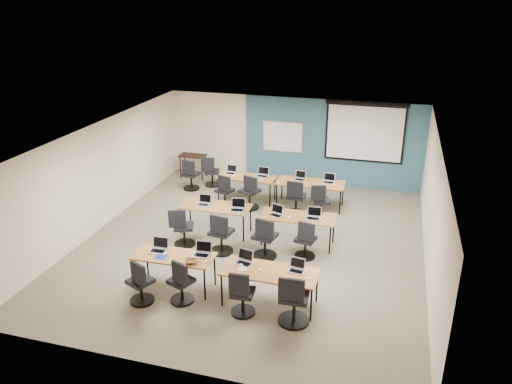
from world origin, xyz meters
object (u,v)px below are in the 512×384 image
(projector_screen, at_px, (365,129))
(laptop_1, at_px, (202,252))
(laptop_10, at_px, (300,177))
(spare_chair_b, at_px, (191,177))
(task_chair_4, at_px, (182,230))
(laptop_6, at_px, (276,213))
(training_table_back_left, at_px, (247,178))
(laptop_4, at_px, (204,202))
(laptop_9, at_px, (263,174))
(training_table_mid_left, at_px, (215,207))
(task_chair_1, at_px, (181,285))
(training_table_front_left, at_px, (174,258))
(spare_chair_a, at_px, (211,174))
(whiteboard, at_px, (283,137))
(training_table_front_right, at_px, (270,273))
(task_chair_3, at_px, (293,303))
(utility_table, at_px, (193,158))
(task_chair_0, at_px, (140,286))
(task_chair_5, at_px, (221,237))
(laptop_8, at_px, (231,171))
(training_table_mid_right, at_px, (298,218))
(laptop_0, at_px, (159,248))
(task_chair_11, at_px, (320,204))
(laptop_3, at_px, (297,268))
(task_chair_7, at_px, (305,243))
(task_chair_9, at_px, (250,195))
(laptop_5, at_px, (237,207))
(task_chair_8, at_px, (225,193))
(task_chair_10, at_px, (296,200))
(training_table_back_right, at_px, (310,184))
(laptop_2, at_px, (244,260))
(task_chair_2, at_px, (242,297))
(laptop_11, at_px, (329,180))

(projector_screen, xyz_separation_m, laptop_1, (-2.65, -6.46, -1.09))
(laptop_10, height_order, spare_chair_b, spare_chair_b)
(task_chair_4, distance_m, laptop_6, 2.28)
(training_table_back_left, relative_size, laptop_4, 5.17)
(training_table_back_left, height_order, laptop_9, laptop_9)
(training_table_mid_left, distance_m, task_chair_1, 3.13)
(training_table_front_left, bearing_deg, spare_chair_a, 101.58)
(whiteboard, xyz_separation_m, training_table_front_right, (1.32, -6.73, -0.76))
(task_chair_1, relative_size, spare_chair_a, 1.00)
(training_table_front_left, distance_m, task_chair_3, 2.67)
(task_chair_4, bearing_deg, projector_screen, 33.25)
(utility_table, bearing_deg, projector_screen, 2.90)
(task_chair_3, bearing_deg, laptop_9, 107.21)
(task_chair_0, bearing_deg, task_chair_5, 94.54)
(laptop_1, distance_m, laptop_8, 4.87)
(training_table_mid_right, xyz_separation_m, task_chair_4, (-2.62, -0.85, -0.28))
(training_table_back_left, xyz_separation_m, spare_chair_b, (-1.89, 0.33, -0.27))
(task_chair_4, bearing_deg, task_chair_1, -86.34)
(projector_screen, relative_size, laptop_0, 6.96)
(training_table_front_left, relative_size, task_chair_11, 1.71)
(task_chair_3, xyz_separation_m, task_chair_5, (-2.16, 2.15, -0.02))
(laptop_3, distance_m, task_chair_4, 3.49)
(laptop_0, distance_m, task_chair_7, 3.29)
(task_chair_9, bearing_deg, laptop_9, 100.12)
(laptop_5, xyz_separation_m, task_chair_7, (1.82, -0.62, -0.40))
(task_chair_0, bearing_deg, laptop_8, 114.58)
(whiteboard, distance_m, task_chair_8, 2.89)
(projector_screen, height_order, spare_chair_a, projector_screen)
(task_chair_10, height_order, utility_table, task_chair_10)
(task_chair_1, xyz_separation_m, laptop_4, (-0.72, 3.09, 0.40))
(training_table_back_right, height_order, laptop_2, laptop_2)
(laptop_8, distance_m, task_chair_11, 2.91)
(task_chair_2, bearing_deg, spare_chair_b, 117.45)
(training_table_mid_left, distance_m, spare_chair_b, 3.10)
(task_chair_9, relative_size, laptop_11, 3.16)
(laptop_2, distance_m, utility_table, 7.10)
(task_chair_9, relative_size, task_chair_10, 1.00)
(training_table_back_left, distance_m, spare_chair_a, 1.63)
(training_table_front_left, bearing_deg, laptop_9, 82.52)
(task_chair_4, bearing_deg, task_chair_8, 66.21)
(task_chair_2, distance_m, laptop_11, 5.62)
(laptop_1, distance_m, task_chair_10, 4.17)
(training_table_front_right, bearing_deg, laptop_6, 101.36)
(laptop_5, distance_m, utility_table, 4.59)
(laptop_5, height_order, task_chair_7, laptop_5)
(task_chair_0, height_order, laptop_2, laptop_2)
(laptop_5, bearing_deg, laptop_6, -9.90)
(training_table_mid_left, height_order, training_table_mid_right, same)
(projector_screen, xyz_separation_m, laptop_11, (-0.78, -1.65, -1.09))
(task_chair_0, height_order, laptop_1, laptop_1)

